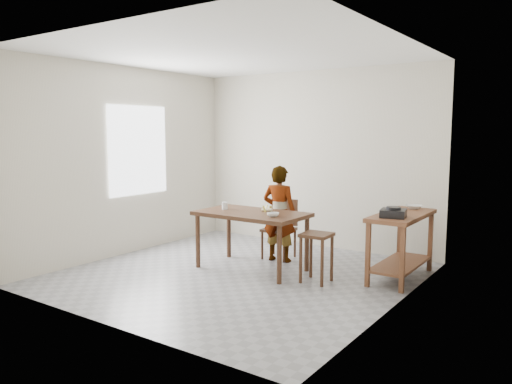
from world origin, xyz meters
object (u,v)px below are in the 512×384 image
Objects in this scene: stool at (316,258)px; dining_chair at (279,229)px; prep_counter at (401,246)px; dining_table at (252,241)px; child at (279,214)px.

dining_chair is at bearing 144.15° from stool.
dining_table is at bearing -157.85° from prep_counter.
dining_table is at bearing 179.02° from stool.
dining_chair is 1.40× the size of stool.
stool is at bearing -40.39° from dining_chair.
child is (-1.65, -0.14, 0.26)m from prep_counter.
dining_table is 0.95m from stool.
child is 0.29m from dining_chair.
child is at bearing 146.78° from stool.
dining_table is 0.68m from dining_chair.
dining_chair reaches higher than stool.
child reaches higher than dining_table.
dining_table is 1.06× the size of child.
prep_counter is 1.68m from child.
child reaches higher than prep_counter.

